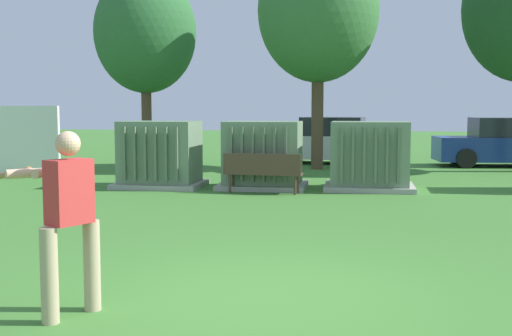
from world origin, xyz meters
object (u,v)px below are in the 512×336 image
Objects in this scene: transformer_mid_west at (263,156)px; transformer_mid_east at (369,157)px; park_bench at (263,170)px; parked_car_leftmost at (329,142)px; transformer_west at (160,155)px; batter at (66,213)px; parked_car_left_of_center at (501,144)px.

transformer_mid_west is 1.00× the size of transformer_mid_east.
park_bench is 8.37m from parked_car_leftmost.
transformer_west is 2.54m from transformer_mid_west.
batter reaches higher than parked_car_left_of_center.
parked_car_leftmost is at bearing 62.99° from transformer_west.
park_bench is at bearing -82.02° from transformer_mid_west.
parked_car_leftmost is at bearing 80.15° from transformer_mid_west.
transformer_west is at bearing 102.51° from batter.
batter is 18.47m from parked_car_left_of_center.
park_bench is at bearing -130.35° from parked_car_left_of_center.
batter is at bearing -95.48° from parked_car_leftmost.
transformer_mid_east is 1.21× the size of batter.
batter reaches higher than park_bench.
batter reaches higher than parked_car_leftmost.
transformer_west is 1.15× the size of park_bench.
parked_car_leftmost is (1.13, 8.29, 0.22)m from park_bench.
parked_car_left_of_center reaches higher than park_bench.
transformer_mid_east is 1.15× the size of park_bench.
transformer_mid_east is at bearing 3.47° from transformer_west.
transformer_mid_east and parked_car_left_of_center have the same top height.
batter is 17.25m from parked_car_leftmost.
transformer_mid_west is at bearing 87.78° from batter.
park_bench is (0.14, -1.00, -0.25)m from transformer_mid_west.
batter is (2.16, -9.71, 0.19)m from transformer_west.
transformer_west is 2.81m from park_bench.
transformer_mid_west and parked_car_left_of_center have the same top height.
batter reaches higher than transformer_mid_east.
park_bench is at bearing -97.73° from parked_car_leftmost.
transformer_mid_east is at bearing -79.83° from parked_car_leftmost.
transformer_west is 1.00× the size of transformer_mid_east.
transformer_mid_west is 1.21× the size of batter.
transformer_mid_east is at bearing 25.24° from park_bench.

